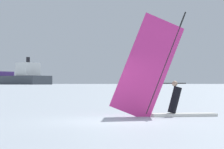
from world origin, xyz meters
TOP-DOWN VIEW (x-y plane):
  - ground_plane at (0.00, 0.00)m, footprint 4000.00×4000.00m
  - windsurfer at (1.45, 2.70)m, footprint 4.14×1.67m

SIDE VIEW (x-z plane):
  - ground_plane at x=0.00m, z-range 0.00..0.00m
  - windsurfer at x=1.45m, z-range -1.03..3.28m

